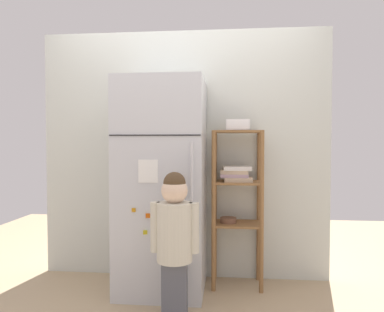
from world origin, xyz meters
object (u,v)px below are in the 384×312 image
refrigerator (162,186)px  pantry_shelf_unit (236,190)px  fruit_bin (238,126)px  child_standing (175,231)px

refrigerator → pantry_shelf_unit: refrigerator is taller
pantry_shelf_unit → fruit_bin: (0.01, -0.01, 0.55)m
fruit_bin → pantry_shelf_unit: bearing=157.8°
child_standing → fruit_bin: bearing=56.7°
child_standing → fruit_bin: 1.12m
child_standing → fruit_bin: fruit_bin is taller
child_standing → pantry_shelf_unit: 0.85m
refrigerator → fruit_bin: (0.64, 0.15, 0.50)m
child_standing → fruit_bin: size_ratio=5.12×
refrigerator → pantry_shelf_unit: bearing=14.0°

